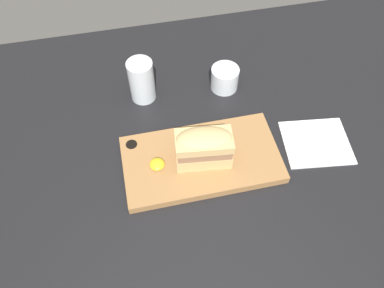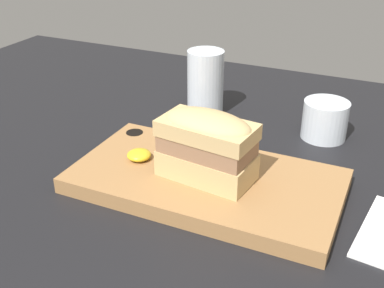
% 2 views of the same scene
% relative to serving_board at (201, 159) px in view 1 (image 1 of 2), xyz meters
% --- Properties ---
extents(dining_table, '(1.74, 1.23, 0.02)m').
position_rel_serving_board_xyz_m(dining_table, '(0.07, -0.04, -0.02)').
color(dining_table, black).
rests_on(dining_table, ground).
extents(serving_board, '(0.39, 0.21, 0.02)m').
position_rel_serving_board_xyz_m(serving_board, '(0.00, 0.00, 0.00)').
color(serving_board, '#9E7042').
rests_on(serving_board, dining_table).
extents(sandwich, '(0.14, 0.09, 0.10)m').
position_rel_serving_board_xyz_m(sandwich, '(0.00, -0.01, 0.07)').
color(sandwich, tan).
rests_on(sandwich, serving_board).
extents(mustard_dollop, '(0.04, 0.04, 0.01)m').
position_rel_serving_board_xyz_m(mustard_dollop, '(-0.11, -0.00, 0.02)').
color(mustard_dollop, gold).
rests_on(mustard_dollop, serving_board).
extents(water_glass, '(0.07, 0.07, 0.12)m').
position_rel_serving_board_xyz_m(water_glass, '(-0.11, 0.25, 0.04)').
color(water_glass, silver).
rests_on(water_glass, dining_table).
extents(wine_glass, '(0.08, 0.08, 0.07)m').
position_rel_serving_board_xyz_m(wine_glass, '(0.12, 0.24, 0.02)').
color(wine_glass, silver).
rests_on(wine_glass, dining_table).
extents(napkin, '(0.19, 0.17, 0.00)m').
position_rel_serving_board_xyz_m(napkin, '(0.31, -0.01, -0.01)').
color(napkin, white).
rests_on(napkin, dining_table).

